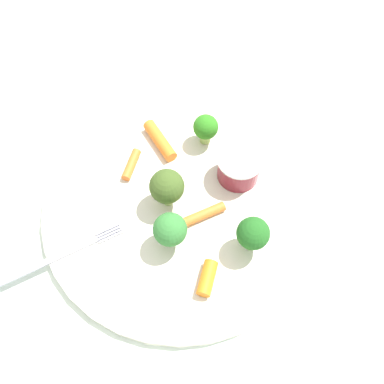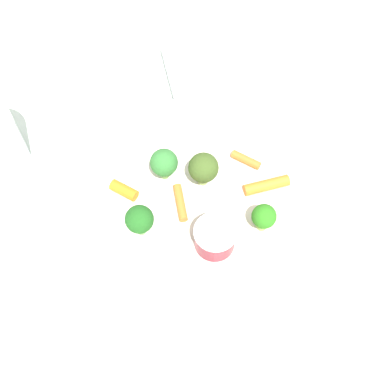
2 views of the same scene
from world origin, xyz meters
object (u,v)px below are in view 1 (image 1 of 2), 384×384
broccoli_floret_1 (171,230)px  broccoli_floret_2 (254,234)px  broccoli_floret_3 (207,128)px  carrot_stick_1 (161,140)px  carrot_stick_0 (205,214)px  carrot_stick_3 (132,164)px  carrot_stick_2 (208,278)px  fork (42,264)px  plate (181,204)px  broccoli_floret_0 (168,188)px  sauce_cup (240,168)px

broccoli_floret_1 → broccoli_floret_2: (0.09, -0.00, 0.00)m
broccoli_floret_3 → carrot_stick_1: broccoli_floret_3 is taller
broccoli_floret_2 → carrot_stick_0: bearing=143.9°
carrot_stick_0 → carrot_stick_3: same height
broccoli_floret_2 → broccoli_floret_3: broccoli_floret_2 is taller
carrot_stick_1 → carrot_stick_3: carrot_stick_1 is taller
broccoli_floret_3 → carrot_stick_1: 0.06m
carrot_stick_2 → fork: (-0.18, 0.02, -0.01)m
plate → broccoli_floret_2: 0.10m
fork → carrot_stick_0: bearing=18.3°
broccoli_floret_2 → fork: 0.23m
broccoli_floret_0 → carrot_stick_1: (-0.01, 0.08, -0.03)m
plate → broccoli_floret_1: size_ratio=6.24×
broccoli_floret_2 → carrot_stick_2: bearing=-140.4°
broccoli_floret_2 → carrot_stick_0: (-0.05, 0.04, -0.03)m
broccoli_floret_0 → carrot_stick_2: broccoli_floret_0 is taller
broccoli_floret_3 → sauce_cup: bearing=-53.4°
broccoli_floret_1 → carrot_stick_1: bearing=97.3°
plate → carrot_stick_2: (0.03, -0.09, 0.01)m
sauce_cup → broccoli_floret_3: broccoli_floret_3 is taller
broccoli_floret_1 → fork: 0.14m
carrot_stick_3 → carrot_stick_2: bearing=-57.9°
broccoli_floret_3 → fork: bearing=-137.2°
carrot_stick_1 → carrot_stick_3: size_ratio=1.46×
carrot_stick_2 → carrot_stick_3: (-0.09, 0.14, -0.00)m
carrot_stick_0 → broccoli_floret_0: bearing=156.3°
broccoli_floret_3 → broccoli_floret_0: bearing=-116.4°
broccoli_floret_1 → broccoli_floret_3: 0.14m
carrot_stick_1 → carrot_stick_2: same height
broccoli_floret_1 → broccoli_floret_2: size_ratio=0.99×
broccoli_floret_0 → plate: bearing=5.7°
carrot_stick_0 → carrot_stick_2: carrot_stick_2 is taller
broccoli_floret_3 → fork: size_ratio=0.25×
fork → sauce_cup: bearing=27.6°
fork → broccoli_floret_0: bearing=29.5°
plate → broccoli_floret_2: broccoli_floret_2 is taller
carrot_stick_0 → carrot_stick_2: bearing=-88.1°
plate → carrot_stick_0: carrot_stick_0 is taller
plate → broccoli_floret_1: broccoli_floret_1 is taller
carrot_stick_1 → sauce_cup: bearing=-26.0°
fork → broccoli_floret_2: bearing=5.5°
broccoli_floret_0 → carrot_stick_0: broccoli_floret_0 is taller
carrot_stick_2 → broccoli_floret_1: bearing=131.6°
carrot_stick_0 → sauce_cup: bearing=53.1°
sauce_cup → broccoli_floret_1: size_ratio=1.01×
broccoli_floret_1 → carrot_stick_2: broccoli_floret_1 is taller
carrot_stick_2 → fork: bearing=174.4°
carrot_stick_0 → carrot_stick_3: bearing=142.2°
broccoli_floret_3 → carrot_stick_0: (-0.00, -0.11, -0.02)m
plate → broccoli_floret_0: (-0.01, -0.00, 0.04)m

